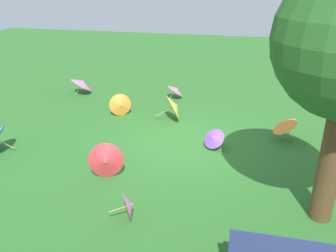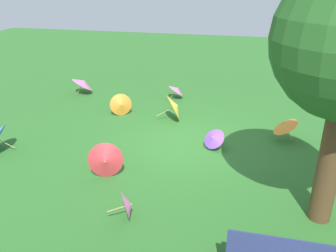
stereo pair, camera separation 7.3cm
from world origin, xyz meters
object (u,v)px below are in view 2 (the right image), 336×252
at_px(parasol_orange_0, 121,105).
at_px(parasol_pink_2, 177,89).
at_px(parasol_pink_1, 83,83).
at_px(parasol_yellow_1, 175,106).
at_px(parasol_purple_0, 213,138).
at_px(parasol_orange_3, 331,98).
at_px(parasol_pink_0, 128,205).
at_px(parasol_red_0, 105,161).
at_px(parasol_orange_2, 284,125).

bearing_deg(parasol_orange_0, parasol_pink_2, -123.62).
bearing_deg(parasol_pink_1, parasol_yellow_1, 156.38).
relative_size(parasol_orange_0, parasol_pink_1, 0.67).
relative_size(parasol_pink_2, parasol_purple_0, 1.09).
bearing_deg(parasol_pink_1, parasol_orange_3, -176.31).
bearing_deg(parasol_pink_0, parasol_orange_3, -123.20).
distance_m(parasol_orange_3, parasol_purple_0, 5.81).
relative_size(parasol_pink_2, parasol_red_0, 0.96).
height_order(parasol_pink_2, parasol_orange_3, parasol_orange_3).
distance_m(parasol_pink_2, parasol_purple_0, 4.50).
relative_size(parasol_yellow_1, parasol_orange_0, 1.35).
bearing_deg(parasol_orange_3, parasol_yellow_1, 24.99).
bearing_deg(parasol_red_0, parasol_yellow_1, -102.00).
bearing_deg(parasol_orange_2, parasol_pink_0, 54.02).
xyz_separation_m(parasol_orange_0, parasol_pink_1, (2.37, -1.93, 0.08)).
height_order(parasol_pink_1, parasol_orange_3, parasol_pink_1).
bearing_deg(parasol_pink_1, parasol_purple_0, 147.08).
bearing_deg(parasol_orange_3, parasol_orange_2, 60.79).
bearing_deg(parasol_pink_1, parasol_pink_0, 121.93).
relative_size(parasol_yellow_1, parasol_pink_1, 0.90).
bearing_deg(parasol_red_0, parasol_purple_0, -138.33).
bearing_deg(parasol_orange_2, parasol_pink_2, -38.34).
relative_size(parasol_red_0, parasol_purple_0, 1.14).
bearing_deg(parasol_purple_0, parasol_orange_3, -131.25).
height_order(parasol_yellow_1, parasol_orange_2, parasol_yellow_1).
xyz_separation_m(parasol_pink_2, parasol_orange_3, (-5.76, -0.30, -0.01)).
distance_m(parasol_pink_0, parasol_orange_2, 5.53).
height_order(parasol_yellow_1, parasol_pink_2, parasol_yellow_1).
height_order(parasol_orange_0, parasol_orange_3, parasol_orange_0).
xyz_separation_m(parasol_pink_0, parasol_pink_1, (4.50, -7.22, 0.16)).
xyz_separation_m(parasol_pink_2, parasol_red_0, (0.43, 6.17, 0.07)).
xyz_separation_m(parasol_pink_0, parasol_pink_2, (0.63, -7.53, 0.06)).
relative_size(parasol_pink_1, parasol_purple_0, 1.52).
distance_m(parasol_pink_2, parasol_red_0, 6.18).
relative_size(parasol_orange_0, parasol_purple_0, 1.02).
bearing_deg(parasol_pink_2, parasol_pink_0, 94.81).
bearing_deg(parasol_orange_2, parasol_red_0, 35.75).
bearing_deg(parasol_pink_0, parasol_pink_1, -58.07).
bearing_deg(parasol_yellow_1, parasol_pink_2, -79.24).
distance_m(parasol_orange_0, parasol_orange_3, 7.69).
bearing_deg(parasol_pink_0, parasol_red_0, -52.15).
distance_m(parasol_orange_0, parasol_red_0, 4.06).
bearing_deg(parasol_orange_0, parasol_pink_1, -39.14).
bearing_deg(parasol_pink_0, parasol_pink_2, -85.19).
xyz_separation_m(parasol_yellow_1, parasol_pink_2, (0.42, -2.19, -0.10)).
height_order(parasol_orange_0, parasol_pink_1, parasol_pink_1).
bearing_deg(parasol_orange_3, parasol_orange_0, 19.35).
xyz_separation_m(parasol_pink_0, parasol_orange_2, (-3.24, -4.47, 0.21)).
xyz_separation_m(parasol_orange_2, parasol_red_0, (4.31, 3.10, -0.08)).
height_order(parasol_pink_0, parasol_orange_2, parasol_orange_2).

